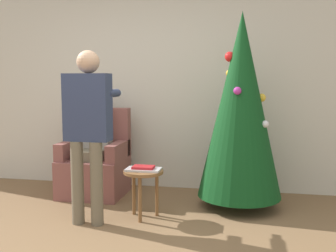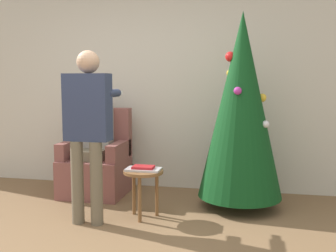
# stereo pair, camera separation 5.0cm
# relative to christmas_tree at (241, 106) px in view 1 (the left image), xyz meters

# --- Properties ---
(wall_back) EXTENTS (8.00, 0.06, 2.70)m
(wall_back) POSITION_rel_christmas_tree_xyz_m (-1.19, 0.68, 0.23)
(wall_back) COLOR beige
(wall_back) RESTS_ON ground_plane
(christmas_tree) EXTENTS (0.90, 0.90, 2.11)m
(christmas_tree) POSITION_rel_christmas_tree_xyz_m (0.00, 0.00, 0.00)
(christmas_tree) COLOR brown
(christmas_tree) RESTS_ON ground_plane
(armchair) EXTENTS (0.74, 0.68, 1.04)m
(armchair) POSITION_rel_christmas_tree_xyz_m (-1.73, 0.19, -0.76)
(armchair) COLOR brown
(armchair) RESTS_ON ground_plane
(person_seated) EXTENTS (0.36, 0.46, 1.27)m
(person_seated) POSITION_rel_christmas_tree_xyz_m (-1.73, 0.16, -0.42)
(person_seated) COLOR #6B604C
(person_seated) RESTS_ON ground_plane
(person_standing) EXTENTS (0.45, 0.57, 1.67)m
(person_standing) POSITION_rel_christmas_tree_xyz_m (-1.43, -0.75, -0.11)
(person_standing) COLOR #6B604C
(person_standing) RESTS_ON ground_plane
(side_stool) EXTENTS (0.40, 0.40, 0.49)m
(side_stool) POSITION_rel_christmas_tree_xyz_m (-0.94, -0.52, -0.71)
(side_stool) COLOR brown
(side_stool) RESTS_ON ground_plane
(laptop) EXTENTS (0.35, 0.20, 0.02)m
(laptop) POSITION_rel_christmas_tree_xyz_m (-0.94, -0.52, -0.62)
(laptop) COLOR silver
(laptop) RESTS_ON side_stool
(book) EXTENTS (0.21, 0.14, 0.02)m
(book) POSITION_rel_christmas_tree_xyz_m (-0.94, -0.52, -0.60)
(book) COLOR #B21E23
(book) RESTS_ON laptop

